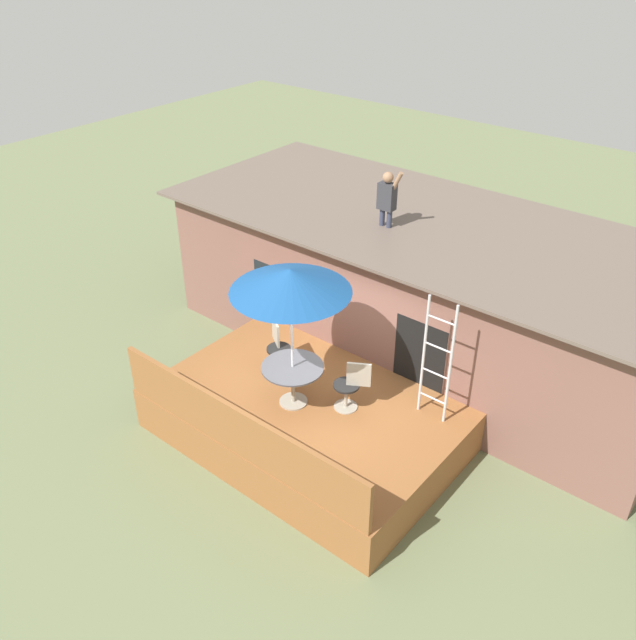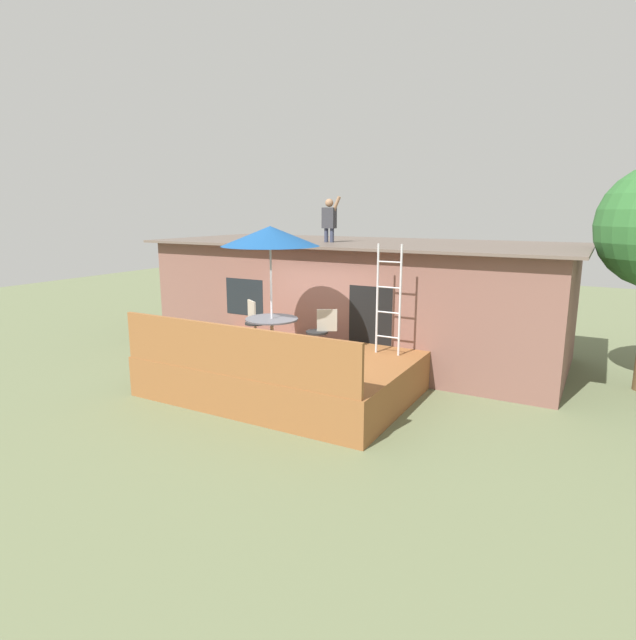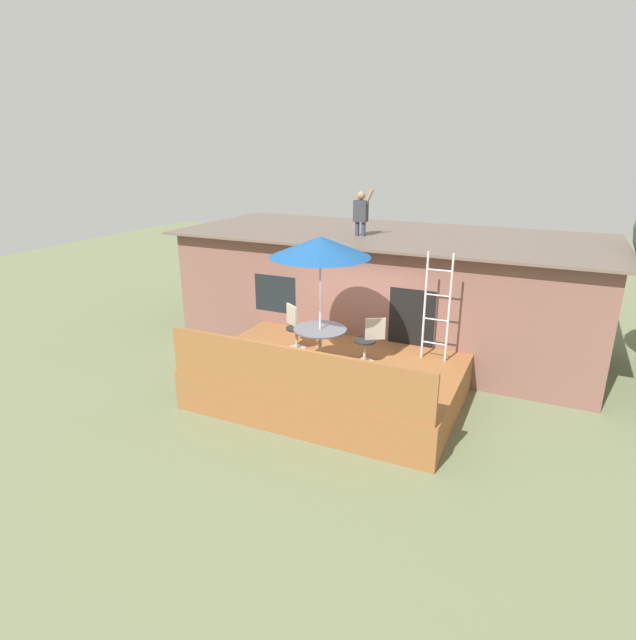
{
  "view_description": "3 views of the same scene",
  "coord_description": "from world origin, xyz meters",
  "px_view_note": "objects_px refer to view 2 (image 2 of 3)",
  "views": [
    {
      "loc": [
        5.79,
        -6.8,
        7.98
      ],
      "look_at": [
        -0.5,
        0.9,
        1.78
      ],
      "focal_mm": 37.49,
      "sensor_mm": 36.0,
      "label": 1
    },
    {
      "loc": [
        5.54,
        -8.51,
        3.62
      ],
      "look_at": [
        0.19,
        1.08,
        1.31
      ],
      "focal_mm": 29.2,
      "sensor_mm": 36.0,
      "label": 2
    },
    {
      "loc": [
        3.81,
        -8.74,
        4.89
      ],
      "look_at": [
        -0.58,
        0.64,
        1.41
      ],
      "focal_mm": 28.91,
      "sensor_mm": 36.0,
      "label": 3
    }
  ],
  "objects_px": {
    "step_ladder": "(389,300)",
    "person_figure": "(330,217)",
    "patio_umbrella": "(270,236)",
    "patio_chair_right": "(321,332)",
    "patio_table": "(272,326)",
    "patio_chair_left": "(254,323)"
  },
  "relations": [
    {
      "from": "patio_table",
      "to": "patio_chair_left",
      "type": "relative_size",
      "value": 1.13
    },
    {
      "from": "person_figure",
      "to": "patio_chair_right",
      "type": "distance_m",
      "value": 3.64
    },
    {
      "from": "patio_table",
      "to": "patio_chair_right",
      "type": "bearing_deg",
      "value": 30.79
    },
    {
      "from": "step_ladder",
      "to": "patio_chair_left",
      "type": "height_order",
      "value": "step_ladder"
    },
    {
      "from": "patio_chair_left",
      "to": "patio_chair_right",
      "type": "relative_size",
      "value": 1.0
    },
    {
      "from": "patio_table",
      "to": "patio_umbrella",
      "type": "relative_size",
      "value": 0.41
    },
    {
      "from": "patio_table",
      "to": "step_ladder",
      "type": "height_order",
      "value": "step_ladder"
    },
    {
      "from": "patio_table",
      "to": "step_ladder",
      "type": "xyz_separation_m",
      "value": [
        1.98,
        1.19,
        0.51
      ]
    },
    {
      "from": "step_ladder",
      "to": "person_figure",
      "type": "xyz_separation_m",
      "value": [
        -2.35,
        1.93,
        1.57
      ]
    },
    {
      "from": "step_ladder",
      "to": "patio_chair_right",
      "type": "xyz_separation_m",
      "value": [
        -1.15,
        -0.69,
        -0.64
      ]
    },
    {
      "from": "patio_table",
      "to": "person_figure",
      "type": "height_order",
      "value": "person_figure"
    },
    {
      "from": "patio_chair_right",
      "to": "patio_table",
      "type": "bearing_deg",
      "value": 0.0
    },
    {
      "from": "step_ladder",
      "to": "person_figure",
      "type": "distance_m",
      "value": 3.42
    },
    {
      "from": "person_figure",
      "to": "patio_chair_right",
      "type": "relative_size",
      "value": 1.21
    },
    {
      "from": "person_figure",
      "to": "patio_chair_left",
      "type": "xyz_separation_m",
      "value": [
        -0.49,
        -2.54,
        -2.21
      ]
    },
    {
      "from": "person_figure",
      "to": "step_ladder",
      "type": "bearing_deg",
      "value": -39.43
    },
    {
      "from": "patio_umbrella",
      "to": "person_figure",
      "type": "bearing_deg",
      "value": 96.78
    },
    {
      "from": "person_figure",
      "to": "patio_umbrella",
      "type": "bearing_deg",
      "value": -83.22
    },
    {
      "from": "step_ladder",
      "to": "patio_umbrella",
      "type": "bearing_deg",
      "value": -149.08
    },
    {
      "from": "person_figure",
      "to": "patio_chair_left",
      "type": "height_order",
      "value": "person_figure"
    },
    {
      "from": "step_ladder",
      "to": "patio_chair_right",
      "type": "height_order",
      "value": "step_ladder"
    },
    {
      "from": "patio_chair_right",
      "to": "person_figure",
      "type": "bearing_deg",
      "value": -96.23
    }
  ]
}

